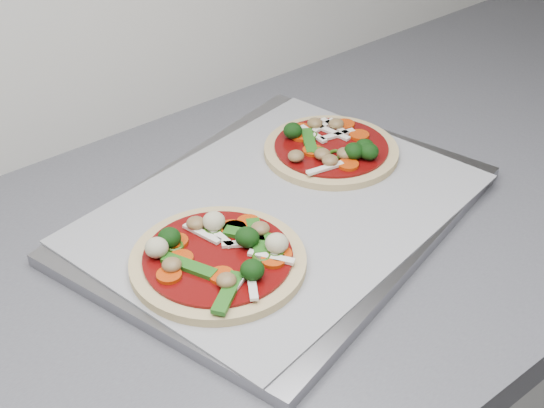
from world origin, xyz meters
TOP-DOWN VIEW (x-y plane):
  - base_cabinet at (0.00, 1.30)m, footprint 3.60×0.60m
  - countertop at (0.00, 1.30)m, footprint 3.60×0.60m
  - baking_tray at (-0.39, 1.31)m, footprint 0.52×0.43m
  - parchment at (-0.39, 1.31)m, footprint 0.48×0.38m
  - pizza_left at (-0.50, 1.28)m, footprint 0.20×0.20m
  - pizza_right at (-0.27, 1.36)m, footprint 0.18×0.18m

SIDE VIEW (x-z plane):
  - base_cabinet at x=0.00m, z-range 0.00..0.86m
  - countertop at x=0.00m, z-range 0.86..0.90m
  - baking_tray at x=-0.39m, z-range 0.90..0.91m
  - parchment at x=-0.39m, z-range 0.91..0.92m
  - pizza_right at x=-0.27m, z-range 0.91..0.94m
  - pizza_left at x=-0.50m, z-range 0.91..0.94m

